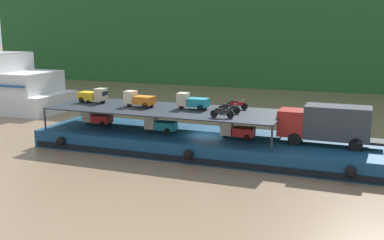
# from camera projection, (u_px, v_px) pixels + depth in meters

# --- Properties ---
(ground_plane) EXTENTS (400.00, 400.00, 0.00)m
(ground_plane) POSITION_uv_depth(u_px,v_px,m) (205.00, 152.00, 38.39)
(ground_plane) COLOR #7F664C
(cargo_barge) EXTENTS (29.44, 8.20, 1.50)m
(cargo_barge) POSITION_uv_depth(u_px,v_px,m) (205.00, 144.00, 38.21)
(cargo_barge) COLOR navy
(cargo_barge) RESTS_ON ground
(covered_lorry) EXTENTS (7.87, 2.33, 3.10)m
(covered_lorry) POSITION_uv_depth(u_px,v_px,m) (326.00, 124.00, 34.48)
(covered_lorry) COLOR maroon
(covered_lorry) RESTS_ON cargo_barge
(cargo_rack) EXTENTS (20.24, 6.78, 2.00)m
(cargo_rack) POSITION_uv_depth(u_px,v_px,m) (164.00, 110.00, 39.02)
(cargo_rack) COLOR #232833
(cargo_rack) RESTS_ON cargo_barge
(mini_truck_lower_stern) EXTENTS (2.75, 1.22, 1.38)m
(mini_truck_lower_stern) POSITION_uv_depth(u_px,v_px,m) (97.00, 118.00, 41.81)
(mini_truck_lower_stern) COLOR red
(mini_truck_lower_stern) RESTS_ON cargo_barge
(mini_truck_lower_aft) EXTENTS (2.74, 1.20, 1.38)m
(mini_truck_lower_aft) POSITION_uv_depth(u_px,v_px,m) (160.00, 125.00, 38.90)
(mini_truck_lower_aft) COLOR teal
(mini_truck_lower_aft) RESTS_ON cargo_barge
(mini_truck_lower_mid) EXTENTS (2.76, 1.23, 1.38)m
(mini_truck_lower_mid) POSITION_uv_depth(u_px,v_px,m) (237.00, 130.00, 36.65)
(mini_truck_lower_mid) COLOR red
(mini_truck_lower_mid) RESTS_ON cargo_barge
(mini_truck_upper_stern) EXTENTS (2.78, 1.27, 1.38)m
(mini_truck_upper_stern) POSITION_uv_depth(u_px,v_px,m) (93.00, 95.00, 42.14)
(mini_truck_upper_stern) COLOR gold
(mini_truck_upper_stern) RESTS_ON cargo_rack
(mini_truck_upper_mid) EXTENTS (2.79, 1.30, 1.38)m
(mini_truck_upper_mid) POSITION_uv_depth(u_px,v_px,m) (139.00, 99.00, 39.88)
(mini_truck_upper_mid) COLOR orange
(mini_truck_upper_mid) RESTS_ON cargo_rack
(mini_truck_upper_fore) EXTENTS (2.75, 1.21, 1.38)m
(mini_truck_upper_fore) POSITION_uv_depth(u_px,v_px,m) (192.00, 101.00, 38.69)
(mini_truck_upper_fore) COLOR teal
(mini_truck_upper_fore) RESTS_ON cargo_rack
(motorcycle_upper_port) EXTENTS (1.90, 0.55, 0.87)m
(motorcycle_upper_port) POSITION_uv_depth(u_px,v_px,m) (222.00, 112.00, 35.02)
(motorcycle_upper_port) COLOR black
(motorcycle_upper_port) RESTS_ON cargo_rack
(motorcycle_upper_centre) EXTENTS (1.90, 0.55, 0.87)m
(motorcycle_upper_centre) POSITION_uv_depth(u_px,v_px,m) (229.00, 108.00, 36.90)
(motorcycle_upper_centre) COLOR black
(motorcycle_upper_centre) RESTS_ON cargo_rack
(motorcycle_upper_stbd) EXTENTS (1.90, 0.55, 0.87)m
(motorcycle_upper_stbd) POSITION_uv_depth(u_px,v_px,m) (237.00, 104.00, 38.72)
(motorcycle_upper_stbd) COLOR black
(motorcycle_upper_stbd) RESTS_ON cargo_rack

